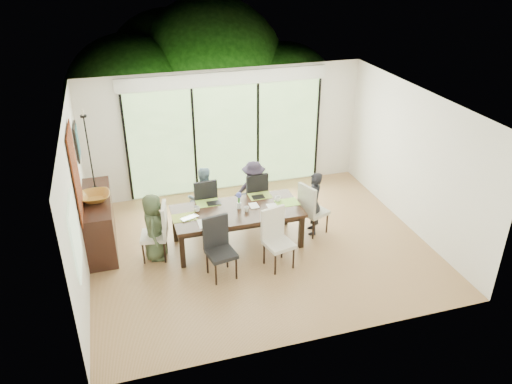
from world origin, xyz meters
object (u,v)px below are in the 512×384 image
object	(u,v)px
chair_far_right	(253,194)
laptop	(191,219)
vase	(239,205)
cup_b	(247,209)
cup_c	(278,199)
chair_left_end	(153,232)
bowl	(95,197)
chair_right_end	(314,208)
person_left_end	(154,227)
person_right_end	(314,204)
table_top	(237,211)
chair_far_left	(204,201)
chair_near_right	(279,240)
sideboard	(100,222)
person_far_right	(254,191)
cup_a	(197,209)
person_far_left	(204,197)
chair_near_left	(221,249)

from	to	relation	value
chair_far_right	laptop	bearing A→B (deg)	28.96
chair_far_right	vase	bearing A→B (deg)	52.79
cup_b	cup_c	size ratio (longest dim) A/B	0.81
chair_left_end	cup_b	distance (m)	1.67
laptop	bowl	size ratio (longest dim) A/B	0.61
chair_left_end	chair_right_end	size ratio (longest dim) A/B	1.00
person_left_end	person_right_end	xyz separation A→B (m)	(2.96, 0.00, 0.00)
table_top	chair_far_right	bearing A→B (deg)	57.09
chair_far_left	bowl	distance (m)	2.03
chair_far_right	chair_near_right	size ratio (longest dim) A/B	1.00
chair_left_end	person_left_end	bearing A→B (deg)	101.14
chair_near_right	sideboard	world-z (taller)	chair_near_right
person_far_right	chair_far_left	bearing A→B (deg)	13.57
chair_far_right	cup_c	xyz separation A→B (m)	(0.25, -0.75, 0.24)
chair_left_end	chair_right_end	bearing A→B (deg)	101.14
vase	cup_b	world-z (taller)	vase
chair_right_end	chair_far_left	distance (m)	2.13
chair_left_end	cup_c	distance (m)	2.31
person_right_end	cup_a	bearing A→B (deg)	-81.66
table_top	bowl	bearing A→B (deg)	166.20
person_left_end	laptop	size ratio (longest dim) A/B	3.91
table_top	cup_c	size ratio (longest dim) A/B	19.35
table_top	person_far_right	xyz separation A→B (m)	(0.55, 0.83, -0.07)
person_far_left	cup_c	size ratio (longest dim) A/B	10.40
chair_near_left	cup_a	bearing A→B (deg)	90.52
chair_near_left	person_far_right	world-z (taller)	person_far_right
person_left_end	chair_left_end	bearing A→B (deg)	103.90
chair_left_end	sideboard	xyz separation A→B (m)	(-0.89, 0.69, -0.04)
person_far_right	cup_b	xyz separation A→B (m)	(-0.40, -0.93, 0.14)
chair_far_right	laptop	distance (m)	1.70
table_top	chair_far_right	world-z (taller)	chair_far_right
cup_a	cup_b	distance (m)	0.89
table_top	chair_left_end	world-z (taller)	chair_left_end
chair_right_end	chair_near_right	size ratio (longest dim) A/B	1.00
table_top	chair_near_left	distance (m)	1.02
chair_near_right	person_far_left	bearing A→B (deg)	105.73
chair_far_right	chair_near_right	distance (m)	1.72
cup_a	cup_c	bearing A→B (deg)	-1.91
chair_far_right	sideboard	distance (m)	2.95
chair_far_right	person_far_right	bearing A→B (deg)	84.80
chair_right_end	cup_c	distance (m)	0.75
sideboard	cup_c	bearing A→B (deg)	-10.43
chair_near_left	cup_b	size ratio (longest dim) A/B	11.00
person_right_end	cup_c	world-z (taller)	person_right_end
cup_a	chair_far_right	bearing A→B (deg)	29.25
person_right_end	sideboard	distance (m)	3.93
person_left_end	person_far_right	xyz separation A→B (m)	(2.03, 0.83, 0.00)
person_left_end	vase	size ratio (longest dim) A/B	10.75
vase	person_far_right	bearing A→B (deg)	57.34
chair_far_left	cup_a	size ratio (longest dim) A/B	8.87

